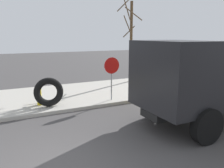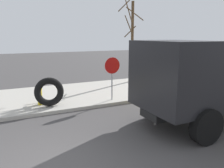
# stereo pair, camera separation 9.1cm
# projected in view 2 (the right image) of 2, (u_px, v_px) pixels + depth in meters

# --- Properties ---
(sidewalk_curb) EXTENTS (36.00, 5.00, 0.15)m
(sidewalk_curb) POSITION_uv_depth(u_px,v_px,m) (25.00, 100.00, 11.11)
(sidewalk_curb) COLOR #ADA89E
(sidewalk_curb) RESTS_ON ground
(fire_hydrant) EXTENTS (0.23, 0.52, 0.85)m
(fire_hydrant) POSITION_uv_depth(u_px,v_px,m) (40.00, 95.00, 10.02)
(fire_hydrant) COLOR yellow
(fire_hydrant) RESTS_ON sidewalk_curb
(loose_tire) EXTENTS (1.28, 0.49, 1.27)m
(loose_tire) POSITION_uv_depth(u_px,v_px,m) (49.00, 92.00, 9.78)
(loose_tire) COLOR black
(loose_tire) RESTS_ON sidewalk_curb
(stop_sign) EXTENTS (0.76, 0.08, 2.03)m
(stop_sign) POSITION_uv_depth(u_px,v_px,m) (112.00, 71.00, 10.61)
(stop_sign) COLOR gray
(stop_sign) RESTS_ON sidewalk_curb
(dump_truck_yellow) EXTENTS (7.02, 2.85, 3.00)m
(dump_truck_yellow) POSITION_uv_depth(u_px,v_px,m) (223.00, 78.00, 8.43)
(dump_truck_yellow) COLOR gold
(dump_truck_yellow) RESTS_ON ground
(bare_tree) EXTENTS (1.32, 1.57, 5.47)m
(bare_tree) POSITION_uv_depth(u_px,v_px,m) (132.00, 39.00, 14.76)
(bare_tree) COLOR #4C3823
(bare_tree) RESTS_ON sidewalk_curb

